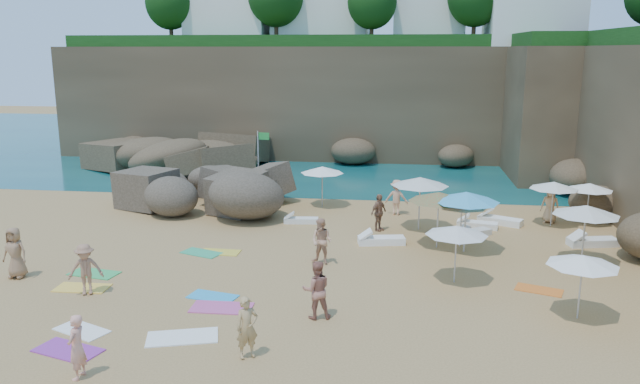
# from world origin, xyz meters

# --- Properties ---
(ground) EXTENTS (120.00, 120.00, 0.00)m
(ground) POSITION_xyz_m (0.00, 0.00, 0.00)
(ground) COLOR tan
(ground) RESTS_ON ground
(seawater) EXTENTS (120.00, 120.00, 0.00)m
(seawater) POSITION_xyz_m (0.00, 30.00, 0.00)
(seawater) COLOR #0C4751
(seawater) RESTS_ON ground
(cliff_back) EXTENTS (44.00, 8.00, 8.00)m
(cliff_back) POSITION_xyz_m (2.00, 25.00, 4.00)
(cliff_back) COLOR brown
(cliff_back) RESTS_ON ground
(cliff_corner) EXTENTS (10.00, 12.00, 8.00)m
(cliff_corner) POSITION_xyz_m (17.00, 20.00, 4.00)
(cliff_corner) COLOR brown
(cliff_corner) RESTS_ON ground
(rock_promontory) EXTENTS (12.00, 7.00, 2.00)m
(rock_promontory) POSITION_xyz_m (-11.00, 16.00, 0.00)
(rock_promontory) COLOR brown
(rock_promontory) RESTS_ON ground
(clifftop_buildings) EXTENTS (28.48, 9.48, 7.00)m
(clifftop_buildings) POSITION_xyz_m (2.96, 25.79, 11.24)
(clifftop_buildings) COLOR white
(clifftop_buildings) RESTS_ON cliff_back
(marina_masts) EXTENTS (3.10, 0.10, 6.00)m
(marina_masts) POSITION_xyz_m (-16.50, 30.00, 3.00)
(marina_masts) COLOR white
(marina_masts) RESTS_ON ground
(rock_outcrop) EXTENTS (7.59, 6.19, 2.73)m
(rock_outcrop) POSITION_xyz_m (-4.64, 7.79, 0.00)
(rock_outcrop) COLOR brown
(rock_outcrop) RESTS_ON ground
(flag_pole) EXTENTS (0.68, 0.13, 3.48)m
(flag_pole) POSITION_xyz_m (-2.36, 10.90, 2.22)
(flag_pole) COLOR silver
(flag_pole) RESTS_ON ground
(parasol_0) EXTENTS (2.51, 2.51, 2.37)m
(parasol_0) POSITION_xyz_m (6.18, 4.84, 2.18)
(parasol_0) COLOR silver
(parasol_0) RESTS_ON ground
(parasol_1) EXTENTS (2.18, 2.18, 2.07)m
(parasol_1) POSITION_xyz_m (1.40, 8.42, 1.90)
(parasol_1) COLOR silver
(parasol_1) RESTS_ON ground
(parasol_2) EXTENTS (2.15, 2.15, 2.03)m
(parasol_2) POSITION_xyz_m (12.16, 6.27, 1.87)
(parasol_2) COLOR silver
(parasol_2) RESTS_ON ground
(parasol_3) EXTENTS (2.04, 2.04, 1.93)m
(parasol_3) POSITION_xyz_m (13.81, 6.65, 1.77)
(parasol_3) COLOR silver
(parasol_3) RESTS_ON ground
(parasol_6) EXTENTS (2.43, 2.43, 2.29)m
(parasol_6) POSITION_xyz_m (6.85, 2.33, 2.11)
(parasol_6) COLOR silver
(parasol_6) RESTS_ON ground
(parasol_7) EXTENTS (2.40, 2.40, 2.27)m
(parasol_7) POSITION_xyz_m (12.09, 0.95, 2.09)
(parasol_7) COLOR silver
(parasol_7) RESTS_ON ground
(parasol_8) EXTENTS (2.11, 2.11, 1.99)m
(parasol_8) POSITION_xyz_m (7.80, 2.60, 1.83)
(parasol_8) COLOR silver
(parasol_8) RESTS_ON ground
(parasol_9) EXTENTS (2.13, 2.13, 2.02)m
(parasol_9) POSITION_xyz_m (7.26, -1.51, 1.85)
(parasol_9) COLOR silver
(parasol_9) RESTS_ON ground
(parasol_10) EXTENTS (2.57, 2.57, 2.43)m
(parasol_10) POSITION_xyz_m (7.89, 1.92, 2.23)
(parasol_10) COLOR silver
(parasol_10) RESTS_ON ground
(parasol_11) EXTENTS (2.09, 2.09, 1.98)m
(parasol_11) POSITION_xyz_m (10.67, -4.04, 1.81)
(parasol_11) COLOR silver
(parasol_11) RESTS_ON ground
(lounger_0) EXTENTS (1.61, 0.68, 0.24)m
(lounger_0) POSITION_xyz_m (0.84, 5.19, 0.12)
(lounger_0) COLOR white
(lounger_0) RESTS_ON ground
(lounger_1) EXTENTS (2.05, 1.47, 0.31)m
(lounger_1) POSITION_xyz_m (9.91, 6.23, 0.15)
(lounger_1) COLOR white
(lounger_1) RESTS_ON ground
(lounger_2) EXTENTS (1.70, 1.44, 0.26)m
(lounger_2) POSITION_xyz_m (8.46, 4.11, 0.13)
(lounger_2) COLOR silver
(lounger_2) RESTS_ON ground
(lounger_3) EXTENTS (1.87, 0.95, 0.28)m
(lounger_3) POSITION_xyz_m (8.80, 5.45, 0.14)
(lounger_3) COLOR white
(lounger_3) RESTS_ON ground
(lounger_4) EXTENTS (2.07, 1.06, 0.31)m
(lounger_4) POSITION_xyz_m (13.17, 3.38, 0.15)
(lounger_4) COLOR white
(lounger_4) RESTS_ON ground
(lounger_5) EXTENTS (2.00, 0.98, 0.30)m
(lounger_5) POSITION_xyz_m (4.62, 2.48, 0.15)
(lounger_5) COLOR white
(lounger_5) RESTS_ON ground
(towel_3) EXTENTS (1.76, 1.29, 0.03)m
(towel_3) POSITION_xyz_m (-2.35, 0.35, 0.01)
(towel_3) COLOR #2FA66D
(towel_3) RESTS_ON ground
(towel_4) EXTENTS (1.78, 0.93, 0.03)m
(towel_4) POSITION_xyz_m (-5.16, -3.73, 0.02)
(towel_4) COLOR yellow
(towel_4) RESTS_ON ground
(towel_5) EXTENTS (1.78, 1.36, 0.03)m
(towel_5) POSITION_xyz_m (-3.56, -6.78, 0.01)
(towel_5) COLOR white
(towel_5) RESTS_ON ground
(towel_6) EXTENTS (1.99, 1.38, 0.03)m
(towel_6) POSITION_xyz_m (-3.31, -7.98, 0.02)
(towel_6) COLOR purple
(towel_6) RESTS_ON ground
(towel_8) EXTENTS (1.71, 1.11, 0.03)m
(towel_8) POSITION_xyz_m (-0.59, -3.89, 0.01)
(towel_8) COLOR #2AA5E2
(towel_8) RESTS_ON ground
(towel_9) EXTENTS (1.91, 0.98, 0.03)m
(towel_9) POSITION_xyz_m (-0.06, -4.71, 0.02)
(towel_9) COLOR #CE5092
(towel_9) RESTS_ON ground
(towel_10) EXTENTS (1.65, 1.21, 0.03)m
(towel_10) POSITION_xyz_m (10.00, -1.90, 0.01)
(towel_10) COLOR orange
(towel_10) RESTS_ON ground
(towel_11) EXTENTS (1.86, 1.16, 0.03)m
(towel_11) POSITION_xyz_m (-5.43, -2.37, 0.02)
(towel_11) COLOR green
(towel_11) RESTS_ON ground
(towel_12) EXTENTS (1.56, 0.80, 0.03)m
(towel_12) POSITION_xyz_m (-1.65, 0.54, 0.01)
(towel_12) COLOR gold
(towel_12) RESTS_ON ground
(towel_13) EXTENTS (2.15, 1.50, 0.03)m
(towel_13) POSITION_xyz_m (-0.56, -6.84, 0.02)
(towel_13) COLOR white
(towel_13) RESTS_ON ground
(person_stand_1) EXTENTS (1.01, 0.87, 1.78)m
(person_stand_1) POSITION_xyz_m (2.96, -5.03, 0.89)
(person_stand_1) COLOR #A96854
(person_stand_1) RESTS_ON ground
(person_stand_2) EXTENTS (1.17, 0.63, 1.72)m
(person_stand_2) POSITION_xyz_m (5.16, 7.26, 0.86)
(person_stand_2) COLOR tan
(person_stand_2) RESTS_ON ground
(person_stand_3) EXTENTS (0.89, 1.02, 1.65)m
(person_stand_3) POSITION_xyz_m (4.41, 4.41, 0.83)
(person_stand_3) COLOR #8D6046
(person_stand_3) RESTS_ON ground
(person_stand_4) EXTENTS (0.93, 0.75, 1.67)m
(person_stand_4) POSITION_xyz_m (12.19, 6.79, 0.84)
(person_stand_4) COLOR tan
(person_stand_4) RESTS_ON ground
(person_stand_5) EXTENTS (1.54, 0.70, 1.60)m
(person_stand_5) POSITION_xyz_m (-1.88, 10.45, 0.80)
(person_stand_5) COLOR #A96954
(person_stand_5) RESTS_ON ground
(person_stand_6) EXTENTS (0.41, 0.61, 1.64)m
(person_stand_6) POSITION_xyz_m (-2.31, -9.24, 0.82)
(person_stand_6) COLOR #F6A48C
(person_stand_6) RESTS_ON ground
(person_lie_0) EXTENTS (1.64, 1.97, 0.45)m
(person_lie_0) POSITION_xyz_m (-4.70, -4.24, 0.22)
(person_lie_0) COLOR #A37051
(person_lie_0) RESTS_ON ground
(person_lie_2) EXTENTS (0.94, 1.82, 0.48)m
(person_lie_2) POSITION_xyz_m (-7.90, -3.09, 0.24)
(person_lie_2) COLOR #986E4C
(person_lie_2) RESTS_ON ground
(person_lie_4) EXTENTS (1.41, 1.68, 0.39)m
(person_lie_4) POSITION_xyz_m (1.52, -7.71, 0.19)
(person_lie_4) COLOR tan
(person_lie_4) RESTS_ON ground
(person_lie_5) EXTENTS (1.37, 1.89, 0.65)m
(person_lie_5) POSITION_xyz_m (2.49, -0.28, 0.32)
(person_lie_5) COLOR tan
(person_lie_5) RESTS_ON ground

